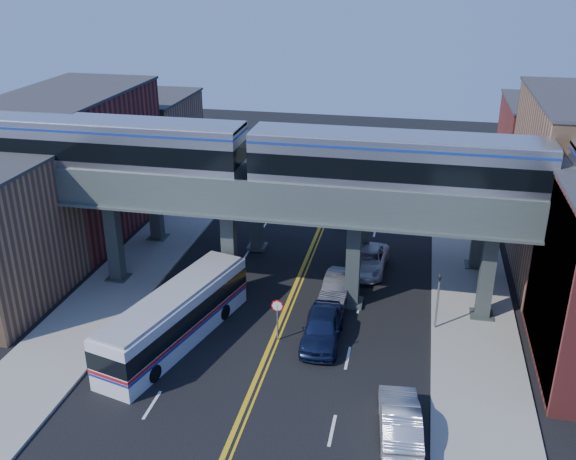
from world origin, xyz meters
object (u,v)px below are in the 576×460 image
Objects in this scene: car_lane_a at (322,328)px; car_lane_c at (368,260)px; stop_sign at (277,313)px; car_lane_b at (337,288)px; transit_bus at (176,317)px; traffic_signal at (438,295)px; car_parked_curb at (400,420)px; transit_train at (397,164)px; car_lane_d at (346,208)px.

car_lane_c is (1.73, 9.69, -0.16)m from car_lane_a.
stop_sign is 0.55× the size of car_lane_b.
transit_bus reaches higher than stop_sign.
car_parked_curb is (-1.63, -9.62, -1.46)m from traffic_signal.
traffic_signal is 0.80× the size of car_parked_curb.
stop_sign is 0.49× the size of car_lane_c.
traffic_signal is 0.85× the size of car_lane_b.
transit_train is at bearing -67.97° from car_lane_c.
car_lane_c is at bearing 78.29° from car_lane_a.
car_lane_b is 12.99m from car_parked_curb.
car_lane_b is at bearing 170.73° from transit_train.
car_lane_b is (0.16, 5.17, -0.11)m from car_lane_a.
car_lane_a reaches higher than car_lane_d.
car_parked_curb reaches higher than car_lane_c.
transit_bus is (-11.61, -6.27, -7.94)m from transit_train.
transit_train reaches higher than car_lane_c.
stop_sign is at bearing -161.37° from traffic_signal.
car_lane_b is 0.94× the size of car_parked_curb.
car_lane_a is at bearing -64.21° from transit_bus.
stop_sign is at bearing -112.98° from car_lane_b.
traffic_signal reaches higher than car_parked_curb.
car_lane_d is (1.50, 19.68, -0.98)m from stop_sign.
stop_sign is 9.41m from traffic_signal.
transit_train is 10.33m from car_lane_a.
car_lane_d is (-1.02, 19.31, -0.12)m from car_lane_a.
transit_train is 4.41× the size of transit_bus.
transit_bus is 10.79m from car_lane_b.
traffic_signal reaches higher than car_lane_b.
car_lane_c is at bearing -86.09° from car_parked_curb.
transit_train is at bearing -6.35° from car_lane_b.
stop_sign reaches higher than car_parked_curb.
car_lane_c is (4.26, 10.05, -1.01)m from stop_sign.
stop_sign is 5.80m from transit_bus.
car_parked_curb is (4.74, -6.98, -0.06)m from car_lane_a.
transit_bus reaches higher than car_parked_curb.
transit_bus is 2.33× the size of car_parked_curb.
car_lane_d is (-4.46, 14.68, -8.70)m from transit_train.
car_lane_a reaches higher than car_lane_b.
transit_train is at bearing -80.47° from car_lane_d.
car_lane_b reaches higher than car_lane_d.
transit_train is 12.80× the size of traffic_signal.
transit_bus is at bearing -127.75° from car_lane_c.
car_lane_d is at bearing -83.95° from car_parked_curb.
transit_train reaches higher than stop_sign.
car_parked_curb reaches higher than car_lane_b.
car_lane_d is at bearing 106.90° from transit_train.
car_lane_a is 19.34m from car_lane_d.
transit_bus is (-14.55, -4.27, -0.76)m from traffic_signal.
car_parked_curb is (1.31, -11.62, -8.64)m from transit_train.
car_parked_curb is at bearing -98.01° from transit_bus.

